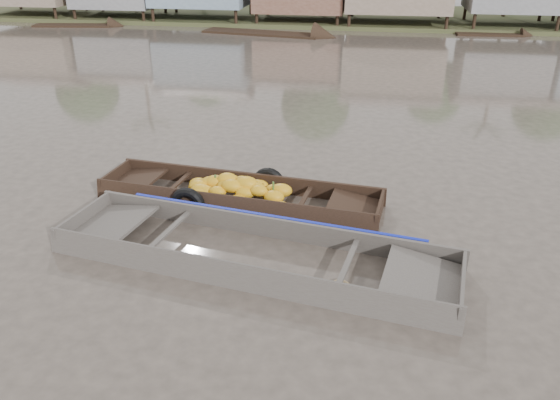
# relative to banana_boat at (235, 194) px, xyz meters

# --- Properties ---
(ground) EXTENTS (120.00, 120.00, 0.00)m
(ground) POSITION_rel_banana_boat_xyz_m (1.78, -2.43, -0.21)
(ground) COLOR #443C34
(ground) RESTS_ON ground
(banana_boat) EXTENTS (6.61, 2.28, 0.88)m
(banana_boat) POSITION_rel_banana_boat_xyz_m (0.00, 0.00, 0.00)
(banana_boat) COLOR black
(banana_boat) RESTS_ON ground
(viewer_boat) EXTENTS (7.87, 3.24, 0.62)m
(viewer_boat) POSITION_rel_banana_boat_xyz_m (0.93, -2.35, -0.15)
(viewer_boat) COLOR #48413D
(viewer_boat) RESTS_ON ground
(distant_boats) EXTENTS (47.28, 15.05, 0.35)m
(distant_boats) POSITION_rel_banana_boat_xyz_m (11.34, 21.56, -0.26)
(distant_boats) COLOR black
(distant_boats) RESTS_ON ground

